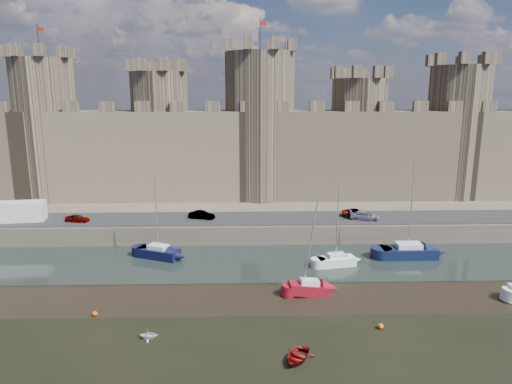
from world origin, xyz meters
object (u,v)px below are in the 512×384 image
at_px(van, 20,212).
at_px(sailboat_4, 309,287).
at_px(car_0, 77,218).
at_px(car_3, 357,213).
at_px(sailboat_3, 408,251).
at_px(car_1, 202,215).
at_px(sailboat_1, 158,252).
at_px(car_2, 365,216).
at_px(sailboat_2, 336,260).

distance_m(van, sailboat_4, 40.50).
distance_m(car_0, car_3, 37.65).
xyz_separation_m(car_3, sailboat_3, (3.97, -9.45, -2.21)).
xyz_separation_m(car_1, van, (-23.99, -0.40, 0.76)).
height_order(car_3, sailboat_1, sailboat_1).
relative_size(car_3, sailboat_4, 0.42).
relative_size(sailboat_1, sailboat_3, 0.90).
height_order(car_1, sailboat_4, sailboat_4).
height_order(car_1, car_2, car_2).
xyz_separation_m(car_0, car_1, (16.31, 1.05, 0.05)).
xyz_separation_m(sailboat_1, sailboat_4, (16.55, -10.31, -0.09)).
distance_m(van, sailboat_1, 21.26).
xyz_separation_m(sailboat_1, sailboat_2, (20.61, -3.06, -0.05)).
distance_m(car_3, sailboat_2, 13.12).
height_order(car_2, sailboat_1, sailboat_1).
distance_m(car_1, van, 24.01).
xyz_separation_m(car_3, sailboat_4, (-9.19, -19.10, -2.35)).
bearing_deg(sailboat_3, car_3, 112.76).
bearing_deg(car_3, sailboat_2, 165.85).
distance_m(car_1, sailboat_2, 19.83).
bearing_deg(sailboat_1, van, -178.60).
distance_m(sailboat_2, sailboat_4, 8.31).
relative_size(car_0, sailboat_1, 0.30).
height_order(car_1, sailboat_1, sailboat_1).
distance_m(car_2, sailboat_2, 11.99).
height_order(car_1, sailboat_3, sailboat_3).
height_order(car_0, car_2, car_2).
height_order(car_0, sailboat_2, sailboat_2).
xyz_separation_m(car_0, car_3, (37.62, 1.65, 0.03)).
bearing_deg(sailboat_3, car_2, 112.57).
height_order(sailboat_2, sailboat_3, sailboat_3).
height_order(sailboat_1, sailboat_3, sailboat_3).
height_order(car_1, van, van).
bearing_deg(sailboat_1, car_0, 172.09).
bearing_deg(car_2, car_0, 106.47).
xyz_separation_m(car_2, car_3, (-0.72, 1.64, -0.03)).
distance_m(car_2, sailboat_1, 27.51).
height_order(car_1, car_3, car_1).
bearing_deg(sailboat_4, car_3, 58.05).
bearing_deg(car_2, sailboat_3, -140.95).
bearing_deg(van, car_0, -12.88).
height_order(car_3, sailboat_4, sailboat_4).
height_order(sailboat_3, sailboat_4, sailboat_3).
relative_size(car_1, van, 0.57).
height_order(car_3, sailboat_3, sailboat_3).
bearing_deg(sailboat_3, car_0, 169.35).
distance_m(car_3, van, 45.31).
bearing_deg(sailboat_4, car_2, 54.16).
bearing_deg(sailboat_2, car_2, 48.68).
bearing_deg(car_1, sailboat_2, -107.99).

